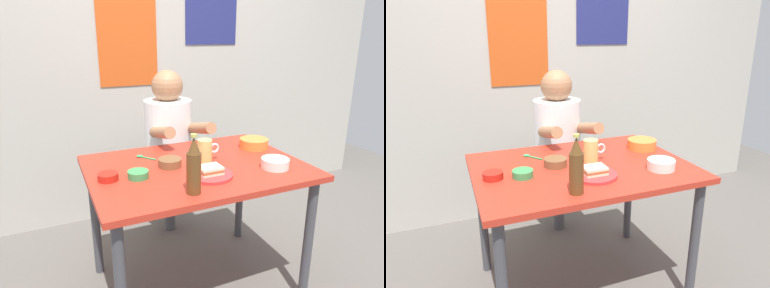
# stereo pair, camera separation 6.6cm
# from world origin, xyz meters

# --- Properties ---
(ground_plane) EXTENTS (6.00, 6.00, 0.00)m
(ground_plane) POSITION_xyz_m (0.00, 0.00, 0.00)
(ground_plane) COLOR #59544F
(wall_back) EXTENTS (4.40, 0.09, 2.60)m
(wall_back) POSITION_xyz_m (0.00, 1.05, 1.30)
(wall_back) COLOR #ADA89E
(wall_back) RESTS_ON ground
(dining_table) EXTENTS (1.10, 0.80, 0.74)m
(dining_table) POSITION_xyz_m (0.00, 0.00, 0.65)
(dining_table) COLOR #B72D1E
(dining_table) RESTS_ON ground
(stool) EXTENTS (0.34, 0.34, 0.45)m
(stool) POSITION_xyz_m (0.08, 0.63, 0.35)
(stool) COLOR #4C4C51
(stool) RESTS_ON ground
(person_seated) EXTENTS (0.33, 0.56, 0.72)m
(person_seated) POSITION_xyz_m (0.08, 0.62, 0.77)
(person_seated) COLOR white
(person_seated) RESTS_ON stool
(plate_orange) EXTENTS (0.22, 0.22, 0.01)m
(plate_orange) POSITION_xyz_m (0.00, -0.16, 0.75)
(plate_orange) COLOR red
(plate_orange) RESTS_ON dining_table
(sandwich) EXTENTS (0.11, 0.09, 0.04)m
(sandwich) POSITION_xyz_m (0.00, -0.16, 0.77)
(sandwich) COLOR beige
(sandwich) RESTS_ON plate_orange
(beer_mug) EXTENTS (0.13, 0.08, 0.12)m
(beer_mug) POSITION_xyz_m (0.07, 0.03, 0.80)
(beer_mug) COLOR #D1BC66
(beer_mug) RESTS_ON dining_table
(beer_bottle) EXTENTS (0.06, 0.06, 0.26)m
(beer_bottle) POSITION_xyz_m (-0.15, -0.30, 0.86)
(beer_bottle) COLOR #593819
(beer_bottle) RESTS_ON dining_table
(soup_bowl_orange) EXTENTS (0.17, 0.17, 0.05)m
(soup_bowl_orange) POSITION_xyz_m (0.44, 0.13, 0.77)
(soup_bowl_orange) COLOR orange
(soup_bowl_orange) RESTS_ON dining_table
(sambal_bowl_red) EXTENTS (0.10, 0.10, 0.03)m
(sambal_bowl_red) POSITION_xyz_m (-0.45, -0.01, 0.76)
(sambal_bowl_red) COLOR #B21E14
(sambal_bowl_red) RESTS_ON dining_table
(condiment_bowl_brown) EXTENTS (0.12, 0.12, 0.04)m
(condiment_bowl_brown) POSITION_xyz_m (-0.13, 0.04, 0.76)
(condiment_bowl_brown) COLOR brown
(condiment_bowl_brown) RESTS_ON dining_table
(dip_bowl_green) EXTENTS (0.10, 0.10, 0.03)m
(dip_bowl_green) POSITION_xyz_m (-0.32, -0.04, 0.76)
(dip_bowl_green) COLOR #388C4C
(dip_bowl_green) RESTS_ON dining_table
(rice_bowl_white) EXTENTS (0.14, 0.14, 0.05)m
(rice_bowl_white) POSITION_xyz_m (0.35, -0.20, 0.77)
(rice_bowl_white) COLOR silver
(rice_bowl_white) RESTS_ON dining_table
(spoon) EXTENTS (0.09, 0.10, 0.01)m
(spoon) POSITION_xyz_m (-0.22, 0.22, 0.75)
(spoon) COLOR #26A559
(spoon) RESTS_ON dining_table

